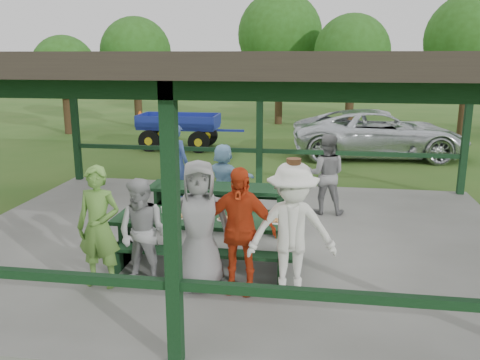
% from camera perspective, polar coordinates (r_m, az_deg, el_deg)
% --- Properties ---
extents(ground, '(90.00, 90.00, 0.00)m').
position_cam_1_polar(ground, '(9.21, -0.64, -7.17)').
color(ground, '#2E581B').
rests_on(ground, ground).
extents(concrete_slab, '(10.00, 8.00, 0.10)m').
position_cam_1_polar(concrete_slab, '(9.19, -0.64, -6.88)').
color(concrete_slab, slate).
rests_on(concrete_slab, ground).
extents(pavilion_structure, '(10.60, 8.60, 3.24)m').
position_cam_1_polar(pavilion_structure, '(8.60, -0.70, 12.95)').
color(pavilion_structure, black).
rests_on(pavilion_structure, concrete_slab).
extents(picnic_table_near, '(2.82, 1.39, 0.75)m').
position_cam_1_polar(picnic_table_near, '(7.96, -4.04, -6.21)').
color(picnic_table_near, black).
rests_on(picnic_table_near, concrete_slab).
extents(picnic_table_far, '(2.71, 1.39, 0.75)m').
position_cam_1_polar(picnic_table_far, '(9.85, -2.33, -2.23)').
color(picnic_table_far, black).
rests_on(picnic_table_far, concrete_slab).
extents(table_setting, '(2.42, 0.45, 0.10)m').
position_cam_1_polar(table_setting, '(7.88, -3.87, -4.06)').
color(table_setting, white).
rests_on(table_setting, picnic_table_near).
extents(contestant_green, '(0.65, 0.44, 1.74)m').
position_cam_1_polar(contestant_green, '(7.38, -15.56, -5.12)').
color(contestant_green, '#5C8F38').
rests_on(contestant_green, concrete_slab).
extents(contestant_grey_left, '(0.86, 0.73, 1.55)m').
position_cam_1_polar(contestant_grey_left, '(7.28, -10.87, -5.89)').
color(contestant_grey_left, '#9D9D9F').
rests_on(contestant_grey_left, concrete_slab).
extents(contestant_grey_mid, '(1.00, 0.76, 1.84)m').
position_cam_1_polar(contestant_grey_mid, '(7.07, -4.60, -5.09)').
color(contestant_grey_mid, gray).
rests_on(contestant_grey_mid, concrete_slab).
extents(contestant_red, '(1.07, 0.52, 1.77)m').
position_cam_1_polar(contestant_red, '(6.94, -0.15, -5.66)').
color(contestant_red, red).
rests_on(contestant_red, concrete_slab).
extents(contestant_white_fedora, '(1.31, 0.90, 1.91)m').
position_cam_1_polar(contestant_white_fedora, '(6.82, 5.86, -5.70)').
color(contestant_white_fedora, white).
rests_on(contestant_white_fedora, concrete_slab).
extents(spectator_lblue, '(1.38, 0.87, 1.42)m').
position_cam_1_polar(spectator_lblue, '(10.64, -1.87, 0.31)').
color(spectator_lblue, '#9BCBEF').
rests_on(spectator_lblue, concrete_slab).
extents(spectator_blue, '(0.75, 0.64, 1.76)m').
position_cam_1_polar(spectator_blue, '(11.29, -7.16, 1.88)').
color(spectator_blue, '#3E58A2').
rests_on(spectator_blue, concrete_slab).
extents(spectator_grey, '(0.83, 0.66, 1.66)m').
position_cam_1_polar(spectator_grey, '(10.55, 9.62, 0.65)').
color(spectator_grey, gray).
rests_on(spectator_grey, concrete_slab).
extents(pickup_truck, '(5.81, 3.03, 1.56)m').
position_cam_1_polar(pickup_truck, '(17.36, 15.37, 5.04)').
color(pickup_truck, silver).
rests_on(pickup_truck, ground).
extents(farm_trailer, '(3.81, 1.71, 1.33)m').
position_cam_1_polar(farm_trailer, '(18.49, -6.84, 5.57)').
color(farm_trailer, navy).
rests_on(farm_trailer, ground).
extents(tree_far_left, '(3.19, 3.19, 4.99)m').
position_cam_1_polar(tree_far_left, '(24.21, -11.63, 13.79)').
color(tree_far_left, '#312113').
rests_on(tree_far_left, ground).
extents(tree_left, '(3.97, 3.97, 6.20)m').
position_cam_1_polar(tree_left, '(24.94, 4.49, 15.91)').
color(tree_left, '#312113').
rests_on(tree_left, ground).
extents(tree_mid, '(3.20, 3.20, 5.00)m').
position_cam_1_polar(tree_mid, '(22.60, 12.48, 13.78)').
color(tree_mid, '#312113').
rests_on(tree_mid, ground).
extents(tree_right, '(3.67, 3.67, 5.74)m').
position_cam_1_polar(tree_right, '(23.23, 24.49, 14.13)').
color(tree_right, '#312113').
rests_on(tree_right, ground).
extents(tree_edge_left, '(2.63, 2.63, 4.11)m').
position_cam_1_polar(tree_edge_left, '(22.91, -19.13, 11.81)').
color(tree_edge_left, '#312113').
rests_on(tree_edge_left, ground).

